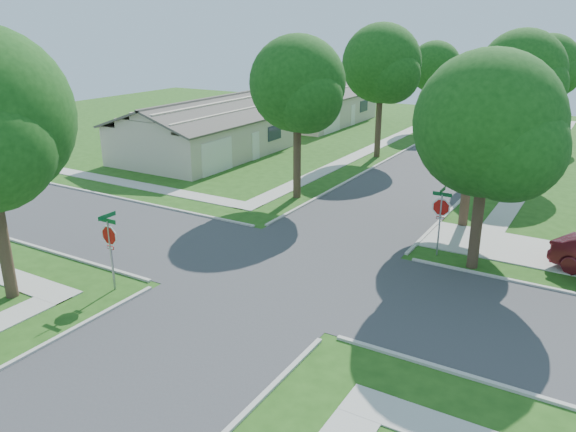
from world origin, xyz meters
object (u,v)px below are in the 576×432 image
(tree_e_near, at_px, (476,110))
(tree_w_far, at_px, (435,69))
(stop_sign_ne, at_px, (441,210))
(tree_e_far, at_px, (549,68))
(tree_w_mid, at_px, (382,67))
(tree_e_mid, at_px, (522,77))
(tree_w_near, at_px, (298,88))
(house_nw_far, at_px, (313,107))
(stop_sign_sw, at_px, (109,239))
(tree_ne_corner, at_px, (489,131))
(car_curb_west, at_px, (468,116))
(house_nw_near, at_px, (206,135))
(car_curb_east, at_px, (479,152))

(tree_e_near, height_order, tree_w_far, tree_e_near)
(stop_sign_ne, height_order, tree_e_far, tree_e_far)
(tree_w_mid, height_order, tree_w_far, tree_w_mid)
(tree_e_mid, relative_size, tree_w_near, 1.03)
(tree_w_mid, xyz_separation_m, house_nw_far, (-11.35, 10.99, -4.97))
(tree_e_mid, relative_size, tree_e_far, 1.06)
(stop_sign_sw, distance_m, tree_ne_corner, 14.64)
(stop_sign_sw, distance_m, car_curb_west, 45.31)
(tree_w_far, relative_size, house_nw_near, 0.59)
(tree_e_near, xyz_separation_m, tree_w_far, (-9.40, 25.00, -0.14))
(house_nw_near, bearing_deg, car_curb_east, 23.03)
(tree_e_far, xyz_separation_m, tree_w_far, (-9.40, -0.00, -0.47))
(tree_w_far, bearing_deg, stop_sign_ne, -72.30)
(tree_ne_corner, bearing_deg, tree_w_mid, 123.22)
(stop_sign_sw, xyz_separation_m, tree_w_far, (0.05, 38.71, 3.48))
(tree_w_mid, bearing_deg, tree_w_far, 90.05)
(tree_e_far, height_order, tree_w_mid, tree_w_mid)
(house_nw_far, xyz_separation_m, car_curb_east, (18.31, -9.22, -0.72))
(tree_w_far, bearing_deg, tree_e_near, -69.39)
(tree_e_mid, bearing_deg, tree_e_near, -90.03)
(car_curb_east, bearing_deg, tree_w_mid, -160.61)
(stop_sign_sw, bearing_deg, car_curb_west, 87.63)
(tree_e_near, bearing_deg, house_nw_far, 132.06)
(tree_e_far, height_order, car_curb_east, tree_e_far)
(tree_e_mid, height_order, house_nw_near, tree_e_mid)
(tree_w_far, height_order, house_nw_near, tree_w_far)
(tree_e_far, bearing_deg, tree_e_mid, -89.98)
(house_nw_near, relative_size, car_curb_west, 3.33)
(tree_e_mid, height_order, tree_w_near, tree_e_mid)
(stop_sign_ne, relative_size, tree_w_mid, 0.31)
(tree_ne_corner, xyz_separation_m, car_curb_east, (-4.04, 18.57, -4.80))
(tree_e_far, bearing_deg, stop_sign_ne, -90.10)
(tree_e_mid, distance_m, house_nw_near, 22.12)
(house_nw_near, relative_size, car_curb_east, 2.92)
(tree_e_near, bearing_deg, tree_ne_corner, -71.47)
(stop_sign_ne, height_order, tree_w_far, tree_w_far)
(tree_e_far, relative_size, house_nw_far, 0.64)
(tree_e_far, xyz_separation_m, tree_w_near, (-9.40, -25.00, 0.14))
(house_nw_far, bearing_deg, tree_w_mid, -44.07)
(car_curb_east, bearing_deg, house_nw_far, 158.39)
(stop_sign_sw, distance_m, tree_e_far, 40.04)
(tree_w_far, xyz_separation_m, tree_ne_corner, (11.01, -29.80, 0.09))
(tree_w_far, bearing_deg, stop_sign_sw, -90.07)
(tree_w_mid, relative_size, house_nw_far, 0.70)
(stop_sign_sw, bearing_deg, car_curb_east, 75.67)
(house_nw_far, relative_size, car_curb_east, 2.92)
(tree_w_far, bearing_deg, tree_w_near, -89.99)
(stop_sign_sw, distance_m, tree_w_near, 14.30)
(stop_sign_sw, bearing_deg, tree_w_far, 89.93)
(stop_sign_ne, relative_size, tree_e_far, 0.34)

